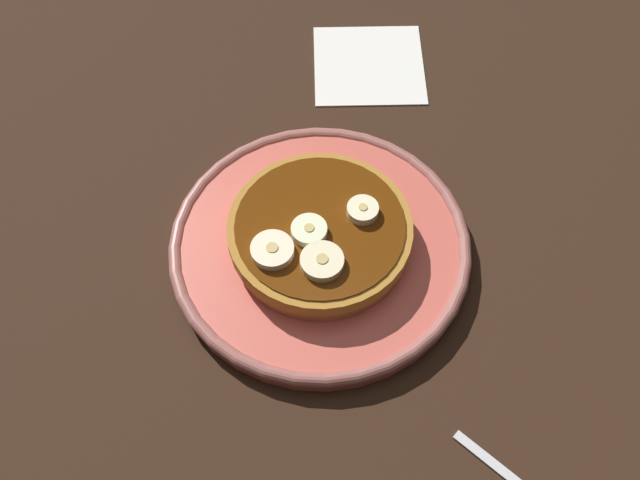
{
  "coord_description": "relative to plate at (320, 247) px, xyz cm",
  "views": [
    {
      "loc": [
        -1.48,
        -34.44,
        55.98
      ],
      "look_at": [
        0.0,
        0.0,
        2.12
      ],
      "focal_mm": 43.24,
      "sensor_mm": 36.0,
      "label": 1
    }
  ],
  "objects": [
    {
      "name": "ground_plane",
      "position": [
        0.0,
        0.0,
        -2.56
      ],
      "size": [
        140.0,
        140.0,
        3.0
      ],
      "primitive_type": "cube",
      "color": "black"
    },
    {
      "name": "plate",
      "position": [
        0.0,
        0.0,
        0.0
      ],
      "size": [
        25.41,
        25.41,
        1.96
      ],
      "color": "#CC594C",
      "rests_on": "ground_plane"
    },
    {
      "name": "pancake_stack",
      "position": [
        -0.37,
        0.01,
        1.97
      ],
      "size": [
        15.14,
        15.79,
        2.76
      ],
      "color": "#BC7244",
      "rests_on": "plate"
    },
    {
      "name": "banana_slice_0",
      "position": [
        -0.9,
        -0.74,
        3.63
      ],
      "size": [
        2.92,
        2.92,
        0.98
      ],
      "color": "#EBF0C0",
      "rests_on": "pancake_stack"
    },
    {
      "name": "banana_slice_1",
      "position": [
        3.51,
        1.03,
        3.66
      ],
      "size": [
        2.6,
        2.6,
        1.03
      ],
      "color": "#F0E9BC",
      "rests_on": "pancake_stack"
    },
    {
      "name": "banana_slice_2",
      "position": [
        -3.85,
        -2.45,
        3.62
      ],
      "size": [
        3.45,
        3.45,
        0.95
      ],
      "color": "#FDE7C0",
      "rests_on": "pancake_stack"
    },
    {
      "name": "banana_slice_3",
      "position": [
        -0.14,
        -3.66,
        3.63
      ],
      "size": [
        3.46,
        3.46,
        0.97
      ],
      "color": "beige",
      "rests_on": "pancake_stack"
    },
    {
      "name": "napkin",
      "position": [
        5.89,
        22.09,
        -0.91
      ],
      "size": [
        11.24,
        11.24,
        0.3
      ],
      "primitive_type": "cube",
      "rotation": [
        0.0,
        0.0,
        -0.02
      ],
      "color": "white",
      "rests_on": "ground_plane"
    }
  ]
}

